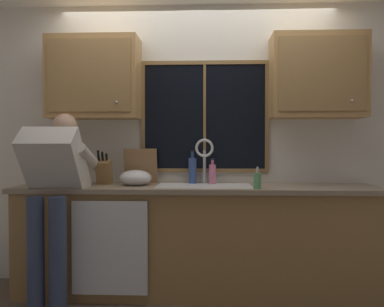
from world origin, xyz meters
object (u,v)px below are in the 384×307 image
mixing_bowl (136,178)px  bottle_tall_clear (212,173)px  person_standing (54,185)px  soap_dispenser (257,180)px  knife_block (104,172)px  bottle_green_glass (193,170)px  cutting_board (141,166)px

mixing_bowl → bottle_tall_clear: bottle_tall_clear is taller
person_standing → soap_dispenser: 1.61m
person_standing → knife_block: size_ratio=4.77×
bottle_tall_clear → bottle_green_glass: bearing=167.5°
bottle_green_glass → mixing_bowl: bearing=-160.3°
mixing_bowl → bottle_green_glass: size_ratio=0.93×
cutting_board → mixing_bowl: (-0.01, -0.19, -0.09)m
knife_block → soap_dispenser: knife_block is taller
knife_block → mixing_bowl: knife_block is taller
cutting_board → bottle_tall_clear: size_ratio=1.40×
knife_block → mixing_bowl: bearing=-12.5°
bottle_green_glass → bottle_tall_clear: (0.18, -0.04, -0.03)m
person_standing → knife_block: person_standing is taller
soap_dispenser → mixing_bowl: bearing=166.7°
cutting_board → soap_dispenser: (1.01, -0.43, -0.09)m
person_standing → soap_dispenser: (1.61, 0.09, 0.04)m
cutting_board → bottle_green_glass: bearing=-1.9°
person_standing → bottle_tall_clear: (1.25, 0.46, 0.06)m
person_standing → mixing_bowl: (0.59, 0.33, 0.03)m
soap_dispenser → bottle_tall_clear: bearing=133.4°
knife_block → bottle_green_glass: bearing=8.0°
bottle_tall_clear → soap_dispenser: bearing=-46.6°
bottle_green_glass → knife_block: bearing=-172.0°
mixing_bowl → person_standing: bearing=-150.9°
bottle_green_glass → soap_dispenser: bearing=-37.9°
person_standing → soap_dispenser: size_ratio=8.66×
person_standing → soap_dispenser: bearing=3.1°
soap_dispenser → bottle_green_glass: 0.68m
mixing_bowl → bottle_tall_clear: (0.66, 0.13, 0.03)m
cutting_board → bottle_green_glass: (0.47, -0.02, -0.03)m
knife_block → mixing_bowl: 0.30m
mixing_bowl → bottle_green_glass: 0.52m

